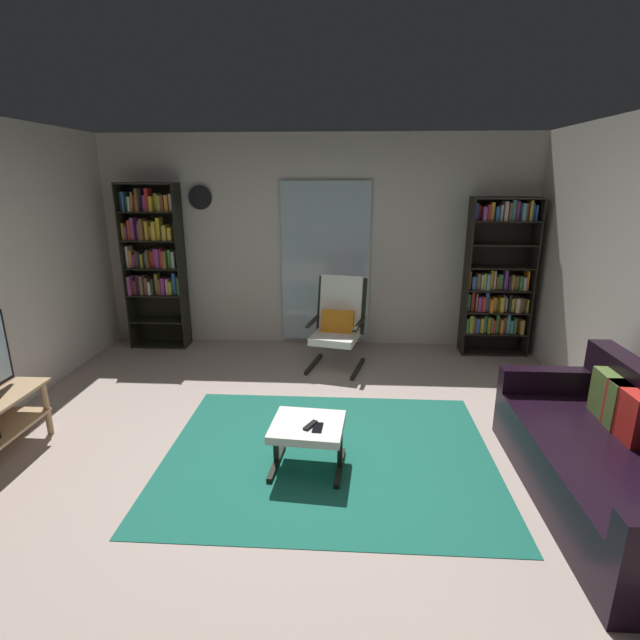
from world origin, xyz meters
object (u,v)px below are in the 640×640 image
Objects in this scene: cell_phone at (318,428)px; wall_clock at (200,197)px; tv_remote at (310,425)px; lounge_armchair at (338,320)px; bookshelf_near_sofa at (497,280)px; leather_sofa at (617,464)px; bookshelf_near_tv at (154,254)px; ottoman at (308,431)px.

wall_clock is (-1.62, 2.90, 1.48)m from cell_phone.
lounge_armchair is at bearing 113.00° from tv_remote.
cell_phone is at bearing -126.27° from bookshelf_near_sofa.
wall_clock is (-1.57, 2.88, 1.47)m from tv_remote.
wall_clock is (-1.72, 0.75, 1.32)m from lounge_armchair.
bookshelf_near_sofa is at bearing -3.36° from wall_clock.
lounge_armchair is (-1.86, 2.38, 0.23)m from leather_sofa.
bookshelf_near_tv is 3.58m from cell_phone.
bookshelf_near_tv is 14.10× the size of tv_remote.
cell_phone is at bearing -50.96° from bookshelf_near_tv.
bookshelf_near_tv is 7.00× the size of wall_clock.
ottoman is (-2.04, 0.30, -0.00)m from leather_sofa.
ottoman is (-0.17, -2.08, -0.23)m from lounge_armchair.
bookshelf_near_sofa is 1.99m from lounge_armchair.
ottoman is at bearing 142.76° from cell_phone.
bookshelf_near_tv reaches higher than leather_sofa.
ottoman is at bearing 171.60° from leather_sofa.
tv_remote is at bearing -93.98° from lounge_armchair.
leather_sofa is 6.67× the size of wall_clock.
tv_remote is (-0.15, -2.13, -0.16)m from lounge_armchair.
wall_clock reaches higher than lounge_armchair.
bookshelf_near_tv reaches higher than cell_phone.
bookshelf_near_tv is 2.45m from lounge_armchair.
bookshelf_near_sofa is at bearing 51.93° from ottoman.
tv_remote is at bearing -61.42° from wall_clock.
bookshelf_near_sofa is 3.38m from ottoman.
bookshelf_near_sofa is at bearing -0.29° from bookshelf_near_tv.
bookshelf_near_tv is at bearing 166.26° from lounge_armchair.
leather_sofa is at bearing -41.19° from wall_clock.
lounge_armchair is 2.14m from tv_remote.
lounge_armchair is at bearing 128.03° from leather_sofa.
ottoman is 3.87× the size of tv_remote.
wall_clock is (-1.54, 2.83, 1.55)m from ottoman.
lounge_armchair is 2.10m from ottoman.
bookshelf_near_tv is 14.50× the size of cell_phone.
bookshelf_near_tv is 3.53m from tv_remote.
leather_sofa is (4.16, -2.94, -0.87)m from bookshelf_near_tv.
bookshelf_near_tv is 3.64× the size of ottoman.
lounge_armchair is (-1.88, -0.54, -0.38)m from bookshelf_near_sofa.
cell_phone is (0.08, -0.07, 0.07)m from ottoman.
ottoman is 0.13m from cell_phone.
wall_clock is at bearing 138.81° from leather_sofa.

